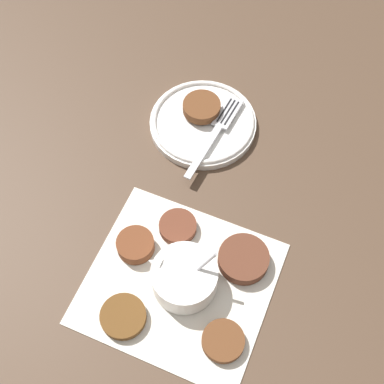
{
  "coord_description": "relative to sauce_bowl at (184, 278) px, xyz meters",
  "views": [
    {
      "loc": [
        -0.13,
        0.28,
        0.76
      ],
      "look_at": [
        0.03,
        -0.12,
        0.02
      ],
      "focal_mm": 50.0,
      "sensor_mm": 36.0,
      "label": 1
    }
  ],
  "objects": [
    {
      "name": "ground_plane",
      "position": [
        0.02,
        -0.03,
        -0.02
      ],
      "size": [
        4.0,
        4.0,
        0.0
      ],
      "primitive_type": "plane",
      "color": "#4C3828"
    },
    {
      "name": "napkin",
      "position": [
        0.01,
        0.0,
        -0.02
      ],
      "size": [
        0.27,
        0.25,
        0.0
      ],
      "color": "silver",
      "rests_on": "ground_plane"
    },
    {
      "name": "sauce_bowl",
      "position": [
        0.0,
        0.0,
        0.0
      ],
      "size": [
        0.11,
        0.1,
        0.09
      ],
      "color": "white",
      "rests_on": "napkin"
    },
    {
      "name": "fritter_0",
      "position": [
        -0.08,
        0.06,
        -0.01
      ],
      "size": [
        0.06,
        0.06,
        0.01
      ],
      "color": "brown",
      "rests_on": "napkin"
    },
    {
      "name": "fritter_1",
      "position": [
        0.09,
        -0.03,
        -0.01
      ],
      "size": [
        0.06,
        0.06,
        0.02
      ],
      "color": "brown",
      "rests_on": "napkin"
    },
    {
      "name": "fritter_2",
      "position": [
        0.04,
        -0.08,
        -0.01
      ],
      "size": [
        0.06,
        0.06,
        0.01
      ],
      "color": "brown",
      "rests_on": "napkin"
    },
    {
      "name": "fritter_3",
      "position": [
        0.06,
        0.08,
        -0.01
      ],
      "size": [
        0.07,
        0.07,
        0.01
      ],
      "color": "brown",
      "rests_on": "napkin"
    },
    {
      "name": "fritter_4",
      "position": [
        -0.07,
        -0.06,
        -0.01
      ],
      "size": [
        0.08,
        0.08,
        0.02
      ],
      "color": "brown",
      "rests_on": "napkin"
    },
    {
      "name": "serving_plate",
      "position": [
        0.08,
        -0.28,
        -0.02
      ],
      "size": [
        0.19,
        0.19,
        0.02
      ],
      "color": "white",
      "rests_on": "ground_plane"
    },
    {
      "name": "fritter_on_plate",
      "position": [
        0.09,
        -0.3,
        0.0
      ],
      "size": [
        0.07,
        0.07,
        0.02
      ],
      "color": "brown",
      "rests_on": "serving_plate"
    },
    {
      "name": "fork",
      "position": [
        0.05,
        -0.28,
        -0.0
      ],
      "size": [
        0.04,
        0.19,
        0.0
      ],
      "color": "silver",
      "rests_on": "serving_plate"
    }
  ]
}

